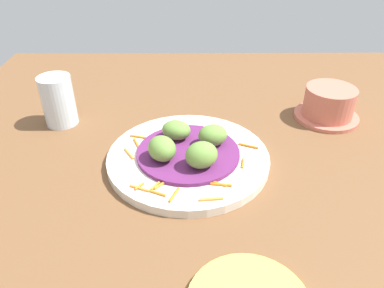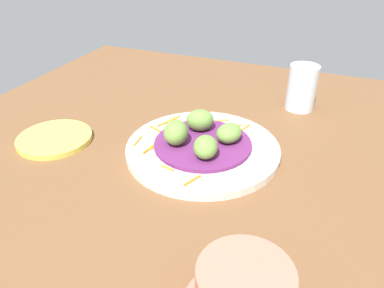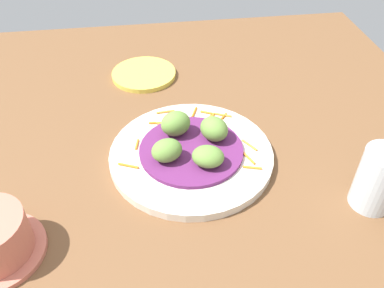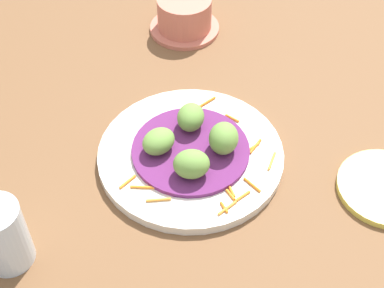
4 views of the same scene
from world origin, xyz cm
name	(u,v)px [view 1 (image 1 of 4)]	position (x,y,z in cm)	size (l,w,h in cm)	color
table_surface	(207,166)	(0.00, 0.00, 1.00)	(110.00, 110.00, 2.00)	brown
main_plate	(188,158)	(0.08, -3.34, 2.76)	(27.85, 27.85, 1.52)	silver
cabbage_bed	(188,153)	(0.08, -3.34, 3.87)	(17.65, 17.65, 0.70)	#60235B
carrot_garnish	(177,171)	(4.98, -5.14, 3.72)	(18.32, 23.60, 0.40)	orange
guac_scoop_left	(162,149)	(2.19, -7.60, 6.23)	(5.21, 4.41, 4.02)	olive
guac_scoop_center	(201,155)	(4.33, -1.23, 6.41)	(5.24, 4.34, 4.39)	olive
guac_scoop_right	(213,135)	(-2.04, 0.91, 6.10)	(4.10, 5.08, 3.75)	olive
guac_scoop_back	(176,130)	(-4.18, -5.46, 5.89)	(4.23, 5.19, 3.33)	olive
terracotta_bowl	(329,104)	(-15.22, 25.41, 5.17)	(13.07, 13.07, 6.78)	#C66B56
water_glass	(58,101)	(-13.65, -29.04, 7.01)	(6.36, 6.36, 10.02)	silver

